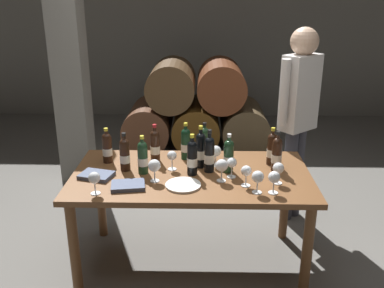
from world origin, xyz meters
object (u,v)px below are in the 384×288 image
wine_bottle_3 (209,154)px  wine_bottle_11 (201,150)px  wine_bottle_6 (229,156)px  tasting_notebook (128,185)px  wine_glass_7 (222,166)px  wine_glass_9 (232,164)px  wine_glass_5 (94,179)px  wine_glass_0 (154,166)px  wine_bottle_8 (107,147)px  serving_plate (183,185)px  wine_glass_2 (258,177)px  wine_glass_6 (246,172)px  wine_glass_8 (274,178)px  wine_bottle_5 (155,145)px  leather_ledger (96,175)px  wine_bottle_7 (277,154)px  wine_glass_3 (216,152)px  wine_bottle_10 (125,154)px  wine_bottle_0 (143,157)px  wine_bottle_4 (186,143)px  sommelier_presenting (299,108)px  wine_glass_1 (278,169)px  wine_glass_4 (172,156)px  wine_bottle_9 (272,148)px  wine_bottle_2 (204,141)px  wine_bottle_1 (192,157)px  dining_table (191,185)px

wine_bottle_3 → wine_bottle_11: 0.10m
wine_bottle_6 → tasting_notebook: bearing=-158.1°
wine_glass_7 → wine_glass_9: 0.10m
tasting_notebook → wine_glass_5: bearing=-162.4°
wine_bottle_3 → wine_glass_0: (-0.38, -0.18, -0.02)m
wine_bottle_8 → wine_glass_5: 0.53m
wine_bottle_11 → serving_plate: wine_bottle_11 is taller
wine_glass_0 → wine_glass_2: 0.70m
wine_glass_6 → wine_glass_8: 0.20m
wine_bottle_5 → leather_ledger: (-0.38, -0.31, -0.11)m
wine_bottle_7 → wine_glass_3: bearing=170.1°
leather_ledger → wine_bottle_6: bearing=22.7°
wine_bottle_3 → wine_bottle_7: 0.49m
wine_bottle_3 → wine_bottle_10: size_ratio=1.11×
wine_glass_5 → wine_glass_3: bearing=31.5°
wine_bottle_0 → wine_glass_9: (0.63, -0.06, -0.02)m
tasting_notebook → wine_glass_9: bearing=5.5°
wine_bottle_10 → wine_bottle_11: size_ratio=0.89×
wine_bottle_4 → wine_glass_2: bearing=-50.1°
leather_ledger → sommelier_presenting: sommelier_presenting is taller
tasting_notebook → wine_glass_1: bearing=-4.0°
wine_bottle_5 → wine_glass_4: 0.21m
wine_bottle_4 → wine_glass_5: size_ratio=1.92×
wine_bottle_7 → wine_bottle_9: size_ratio=1.03×
wine_glass_2 → wine_glass_1: bearing=42.9°
wine_bottle_3 → wine_glass_4: bearing=174.2°
wine_bottle_2 → wine_glass_1: 0.70m
wine_bottle_7 → wine_bottle_11: (-0.55, 0.05, 0.01)m
wine_bottle_6 → leather_ledger: 0.94m
wine_bottle_1 → wine_bottle_6: 0.26m
wine_bottle_1 → sommelier_presenting: sommelier_presenting is taller
wine_bottle_2 → wine_glass_7: (0.12, -0.47, -0.01)m
wine_bottle_5 → wine_glass_5: 0.65m
sommelier_presenting → wine_bottle_0: bearing=-148.8°
dining_table → wine_bottle_8: 0.70m
wine_bottle_9 → wine_glass_7: size_ratio=1.80×
wine_glass_2 → wine_glass_7: 0.28m
wine_bottle_4 → wine_bottle_7: (0.66, -0.21, 0.00)m
wine_bottle_11 → sommelier_presenting: size_ratio=0.19×
dining_table → wine_bottle_9: 0.66m
serving_plate → wine_bottle_3: bearing=54.3°
wine_glass_9 → leather_ledger: size_ratio=0.66×
wine_bottle_1 → wine_bottle_4: (-0.06, 0.30, -0.00)m
wine_bottle_5 → wine_bottle_6: (0.55, -0.19, -0.00)m
wine_bottle_2 → tasting_notebook: size_ratio=1.23×
wine_bottle_4 → serving_plate: wine_bottle_4 is taller
wine_bottle_6 → sommelier_presenting: bearing=48.5°
wine_bottle_4 → wine_glass_4: (-0.09, -0.21, -0.02)m
wine_glass_1 → wine_bottle_5: bearing=156.4°
wine_bottle_8 → leather_ledger: size_ratio=1.23×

